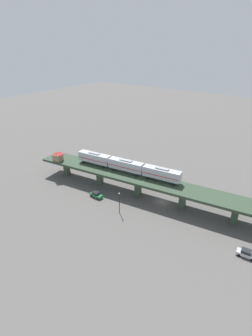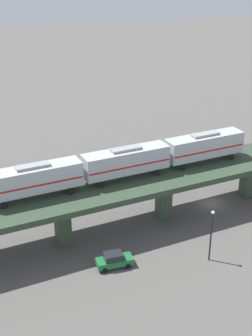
{
  "view_description": "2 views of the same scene",
  "coord_description": "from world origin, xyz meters",
  "px_view_note": "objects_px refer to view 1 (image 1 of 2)",
  "views": [
    {
      "loc": [
        63.2,
        32.06,
        45.63
      ],
      "look_at": [
        0.3,
        -13.82,
        8.11
      ],
      "focal_mm": 28.0,
      "sensor_mm": 36.0,
      "label": 1
    },
    {
      "loc": [
        54.45,
        -32.29,
        34.36
      ],
      "look_at": [
        0.3,
        -13.82,
        8.11
      ],
      "focal_mm": 50.0,
      "sensor_mm": 36.0,
      "label": 2
    }
  ],
  "objects_px": {
    "street_car_green": "(96,195)",
    "street_lamp": "(119,201)",
    "signal_hut": "(58,156)",
    "delivery_truck": "(154,178)",
    "subway_train": "(126,165)",
    "street_car_silver": "(246,253)"
  },
  "relations": [
    {
      "from": "signal_hut",
      "to": "street_lamp",
      "type": "bearing_deg",
      "value": 80.61
    },
    {
      "from": "subway_train",
      "to": "delivery_truck",
      "type": "height_order",
      "value": "subway_train"
    },
    {
      "from": "street_car_green",
      "to": "street_lamp",
      "type": "distance_m",
      "value": 12.15
    },
    {
      "from": "street_lamp",
      "to": "signal_hut",
      "type": "bearing_deg",
      "value": -99.39
    },
    {
      "from": "signal_hut",
      "to": "delivery_truck",
      "type": "xyz_separation_m",
      "value": [
        -16.75,
        30.68,
        -6.65
      ]
    },
    {
      "from": "street_car_silver",
      "to": "street_lamp",
      "type": "relative_size",
      "value": 0.65
    },
    {
      "from": "street_car_green",
      "to": "street_car_silver",
      "type": "relative_size",
      "value": 0.98
    },
    {
      "from": "street_car_green",
      "to": "street_lamp",
      "type": "bearing_deg",
      "value": 77.71
    },
    {
      "from": "signal_hut",
      "to": "street_car_green",
      "type": "distance_m",
      "value": 22.18
    },
    {
      "from": "signal_hut",
      "to": "delivery_truck",
      "type": "bearing_deg",
      "value": 118.62
    },
    {
      "from": "street_car_silver",
      "to": "street_lamp",
      "type": "distance_m",
      "value": 34.98
    },
    {
      "from": "delivery_truck",
      "to": "street_lamp",
      "type": "height_order",
      "value": "street_lamp"
    },
    {
      "from": "street_car_green",
      "to": "signal_hut",
      "type": "bearing_deg",
      "value": -97.77
    },
    {
      "from": "street_car_green",
      "to": "delivery_truck",
      "type": "height_order",
      "value": "delivery_truck"
    },
    {
      "from": "subway_train",
      "to": "delivery_truck",
      "type": "bearing_deg",
      "value": 152.21
    },
    {
      "from": "signal_hut",
      "to": "street_car_green",
      "type": "relative_size",
      "value": 0.81
    },
    {
      "from": "signal_hut",
      "to": "street_lamp",
      "type": "relative_size",
      "value": 0.52
    },
    {
      "from": "delivery_truck",
      "to": "street_lamp",
      "type": "relative_size",
      "value": 1.09
    },
    {
      "from": "street_car_green",
      "to": "street_lamp",
      "type": "relative_size",
      "value": 0.64
    },
    {
      "from": "subway_train",
      "to": "signal_hut",
      "type": "height_order",
      "value": "subway_train"
    },
    {
      "from": "subway_train",
      "to": "street_car_silver",
      "type": "relative_size",
      "value": 8.25
    },
    {
      "from": "street_car_green",
      "to": "delivery_truck",
      "type": "xyz_separation_m",
      "value": [
        -19.57,
        9.99,
        0.82
      ]
    }
  ]
}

